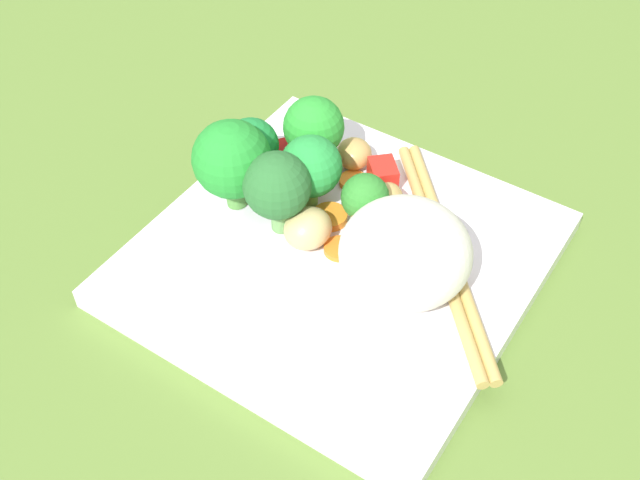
{
  "coord_description": "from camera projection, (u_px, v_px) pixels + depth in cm",
  "views": [
    {
      "loc": [
        -30.65,
        -20.72,
        42.04
      ],
      "look_at": [
        -1.47,
        0.59,
        3.6
      ],
      "focal_mm": 44.26,
      "sensor_mm": 36.0,
      "label": 1
    }
  ],
  "objects": [
    {
      "name": "rice_mound",
      "position": [
        401.0,
        257.0,
        0.5
      ],
      "size": [
        10.94,
        10.97,
        6.29
      ],
      "primitive_type": "ellipsoid",
      "rotation": [
        0.0,
        0.0,
        0.33
      ],
      "color": "white",
      "rests_on": "square_plate"
    },
    {
      "name": "chicken_piece_2",
      "position": [
        308.0,
        228.0,
        0.54
      ],
      "size": [
        4.0,
        3.72,
        2.77
      ],
      "primitive_type": "ellipsoid",
      "rotation": [
        0.0,
        0.0,
        6.12
      ],
      "color": "tan",
      "rests_on": "square_plate"
    },
    {
      "name": "carrot_slice_1",
      "position": [
        353.0,
        181.0,
        0.59
      ],
      "size": [
        2.7,
        2.7,
        0.47
      ],
      "primitive_type": "cylinder",
      "rotation": [
        0.0,
        0.0,
        3.47
      ],
      "color": "orange",
      "rests_on": "square_plate"
    },
    {
      "name": "pepper_chunk_4",
      "position": [
        368.0,
        235.0,
        0.54
      ],
      "size": [
        3.21,
        3.27,
        2.39
      ],
      "primitive_type": "cube",
      "rotation": [
        0.0,
        0.0,
        3.64
      ],
      "color": "red",
      "rests_on": "square_plate"
    },
    {
      "name": "broccoli_floret_0",
      "position": [
        360.0,
        197.0,
        0.55
      ],
      "size": [
        3.38,
        3.38,
        4.55
      ],
      "color": "#639F3E",
      "rests_on": "square_plate"
    },
    {
      "name": "pepper_chunk_1",
      "position": [
        308.0,
        177.0,
        0.59
      ],
      "size": [
        2.06,
        1.68,
        1.43
      ],
      "primitive_type": "cube",
      "rotation": [
        0.0,
        0.0,
        3.13
      ],
      "color": "red",
      "rests_on": "square_plate"
    },
    {
      "name": "pepper_chunk_0",
      "position": [
        282.0,
        184.0,
        0.58
      ],
      "size": [
        3.84,
        3.95,
        1.43
      ],
      "primitive_type": "cube",
      "rotation": [
        0.0,
        0.0,
        2.22
      ],
      "color": "red",
      "rests_on": "square_plate"
    },
    {
      "name": "pepper_chunk_3",
      "position": [
        282.0,
        160.0,
        0.6
      ],
      "size": [
        3.71,
        3.83,
        1.78
      ],
      "primitive_type": "cube",
      "rotation": [
        0.0,
        0.0,
        4.14
      ],
      "color": "red",
      "rests_on": "square_plate"
    },
    {
      "name": "ground_plane",
      "position": [
        339.0,
        275.0,
        0.57
      ],
      "size": [
        110.0,
        110.0,
        2.0
      ],
      "primitive_type": "cube",
      "color": "#5B7A32"
    },
    {
      "name": "broccoli_floret_5",
      "position": [
        251.0,
        148.0,
        0.57
      ],
      "size": [
        4.13,
        4.13,
        5.58
      ],
      "color": "#66A645",
      "rests_on": "square_plate"
    },
    {
      "name": "carrot_slice_0",
      "position": [
        330.0,
        217.0,
        0.57
      ],
      "size": [
        2.69,
        2.69,
        0.62
      ],
      "primitive_type": "cylinder",
      "rotation": [
        0.0,
        0.0,
        6.22
      ],
      "color": "orange",
      "rests_on": "square_plate"
    },
    {
      "name": "chicken_piece_1",
      "position": [
        386.0,
        203.0,
        0.56
      ],
      "size": [
        4.07,
        3.46,
        2.65
      ],
      "primitive_type": "ellipsoid",
      "rotation": [
        0.0,
        0.0,
        0.34
      ],
      "color": "tan",
      "rests_on": "square_plate"
    },
    {
      "name": "broccoli_floret_1",
      "position": [
        311.0,
        168.0,
        0.55
      ],
      "size": [
        4.46,
        4.46,
        6.01
      ],
      "color": "#67A74D",
      "rests_on": "square_plate"
    },
    {
      "name": "chicken_piece_3",
      "position": [
        354.0,
        154.0,
        0.6
      ],
      "size": [
        4.0,
        3.97,
        2.21
      ],
      "primitive_type": "ellipsoid",
      "rotation": [
        0.0,
        0.0,
        3.79
      ],
      "color": "tan",
      "rests_on": "square_plate"
    },
    {
      "name": "broccoli_floret_4",
      "position": [
        277.0,
        187.0,
        0.53
      ],
      "size": [
        4.76,
        4.76,
        6.47
      ],
      "color": "#679E55",
      "rests_on": "square_plate"
    },
    {
      "name": "square_plate",
      "position": [
        339.0,
        259.0,
        0.55
      ],
      "size": [
        26.96,
        26.96,
        1.6
      ],
      "primitive_type": "cube",
      "rotation": [
        0.0,
        0.0,
        0.05
      ],
      "color": "white",
      "rests_on": "ground_plane"
    },
    {
      "name": "broccoli_floret_3",
      "position": [
        232.0,
        160.0,
        0.55
      ],
      "size": [
        5.62,
        5.62,
        7.28
      ],
      "color": "#538E3F",
      "rests_on": "square_plate"
    },
    {
      "name": "broccoli_floret_2",
      "position": [
        314.0,
        128.0,
        0.58
      ],
      "size": [
        4.55,
        4.55,
        6.38
      ],
      "color": "#65AE46",
      "rests_on": "square_plate"
    },
    {
      "name": "pepper_chunk_2",
      "position": [
        383.0,
        175.0,
        0.59
      ],
      "size": [
        3.02,
        3.04,
        1.97
      ],
      "primitive_type": "cube",
      "rotation": [
        0.0,
        0.0,
        0.81
      ],
      "color": "red",
      "rests_on": "square_plate"
    },
    {
      "name": "chopstick_pair",
      "position": [
        444.0,
        252.0,
        0.54
      ],
      "size": [
        16.65,
        16.42,
        0.83
      ],
      "rotation": [
        0.0,
        0.0,
        7.06
      ],
      "color": "tan",
      "rests_on": "square_plate"
    },
    {
      "name": "carrot_slice_2",
      "position": [
        336.0,
        252.0,
        0.54
      ],
      "size": [
        2.95,
        2.95,
        0.44
      ],
      "primitive_type": "cylinder",
      "rotation": [
        0.0,
        0.0,
        1.1
      ],
      "color": "orange",
      "rests_on": "square_plate"
    }
  ]
}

